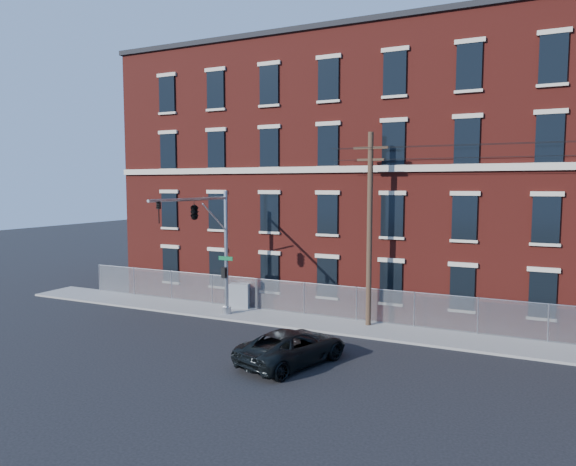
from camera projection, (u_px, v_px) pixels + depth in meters
The scene contains 5 objects.
ground at pixel (288, 353), 23.05m from camera, with size 140.00×140.00×0.00m, color black.
traffic_signal_mast at pixel (202, 224), 27.06m from camera, with size 0.90×6.75×7.00m.
utility_pole_near at pixel (370, 226), 26.75m from camera, with size 1.80×0.28×10.00m.
pickup_truck at pixel (293, 347), 21.63m from camera, with size 2.38×5.16×1.43m, color black.
utility_cabinet at pixel (239, 296), 30.94m from camera, with size 1.17×0.59×1.47m, color gray.
Camera 1 is at (9.55, -20.33, 7.42)m, focal length 32.38 mm.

